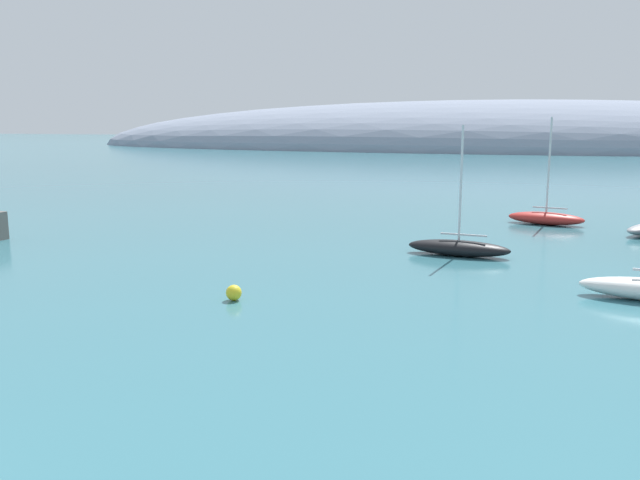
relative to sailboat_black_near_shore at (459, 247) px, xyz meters
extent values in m
ellipsoid|color=gray|center=(-3.06, 152.71, -0.51)|extent=(244.43, 69.24, 26.33)
ellipsoid|color=black|center=(0.00, 0.00, -0.05)|extent=(6.14, 2.36, 0.91)
cylinder|color=silver|center=(0.00, 0.00, 3.74)|extent=(0.14, 0.14, 6.67)
cube|color=silver|center=(0.27, -0.03, 0.75)|extent=(2.69, 0.39, 0.10)
ellipsoid|color=red|center=(5.29, 13.91, -0.04)|extent=(5.90, 3.07, 0.93)
cylinder|color=silver|center=(5.29, 13.91, 3.99)|extent=(0.15, 0.15, 7.13)
cube|color=silver|center=(5.54, 13.85, 0.78)|extent=(2.49, 0.66, 0.10)
sphere|color=yellow|center=(-8.61, -12.85, -0.16)|extent=(0.70, 0.70, 0.70)
camera|label=1|loc=(3.22, -39.05, 7.38)|focal=37.44mm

